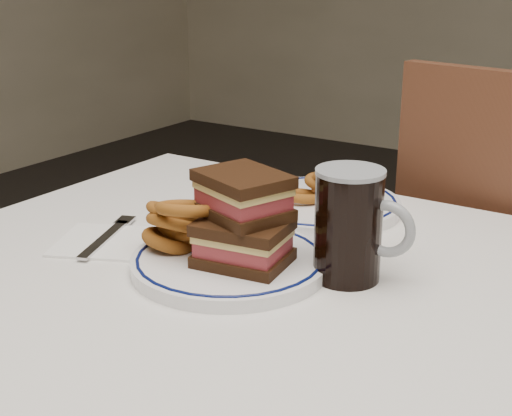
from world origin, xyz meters
The scene contains 9 objects.
dining_table centered at (0.00, 0.00, 0.64)m, with size 1.27×0.87×0.75m.
main_plate centered at (-0.16, 0.00, 0.76)m, with size 0.27×0.27×0.02m.
reuben_sandwich centered at (-0.14, 0.00, 0.83)m, with size 0.14×0.13×0.12m.
onion_rings_main centered at (-0.24, -0.01, 0.81)m, with size 0.13×0.12×0.11m.
ketchup_ramekin centered at (-0.18, 0.10, 0.79)m, with size 0.06×0.06×0.04m.
beer_mug centered at (-0.01, 0.06, 0.83)m, with size 0.13×0.09×0.15m.
far_plate centered at (-0.18, 0.28, 0.76)m, with size 0.27×0.27×0.02m.
onion_rings_far centered at (-0.17, 0.29, 0.79)m, with size 0.13×0.12×0.07m.
napkin_fork centered at (-0.37, -0.02, 0.75)m, with size 0.18×0.19×0.01m.
Camera 1 is at (0.35, -0.72, 1.15)m, focal length 50.00 mm.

